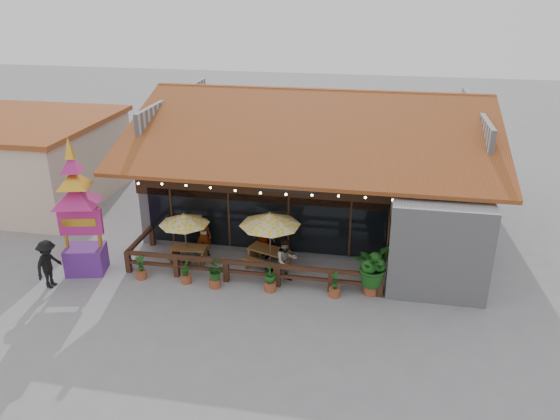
% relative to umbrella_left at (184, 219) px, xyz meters
% --- Properties ---
extents(ground, '(100.00, 100.00, 0.00)m').
position_rel_umbrella_left_xyz_m(ground, '(4.52, -0.71, -1.90)').
color(ground, gray).
rests_on(ground, ground).
extents(restaurant_building, '(15.50, 14.73, 6.09)m').
position_rel_umbrella_left_xyz_m(restaurant_building, '(4.78, 5.90, 0.30)').
color(restaurant_building, '#A8A7AC').
rests_on(restaurant_building, ground).
extents(patio_railing, '(10.00, 2.60, 0.92)m').
position_rel_umbrella_left_xyz_m(patio_railing, '(2.27, -0.98, -1.29)').
color(patio_railing, '#462519').
rests_on(patio_railing, ground).
extents(neighbor_building, '(8.40, 8.40, 4.22)m').
position_rel_umbrella_left_xyz_m(neighbor_building, '(-10.48, 5.29, 0.23)').
color(neighbor_building, beige).
rests_on(neighbor_building, ground).
extents(umbrella_left, '(2.70, 2.70, 2.18)m').
position_rel_umbrella_left_xyz_m(umbrella_left, '(0.00, 0.00, 0.00)').
color(umbrella_left, brown).
rests_on(umbrella_left, ground).
extents(umbrella_right, '(2.94, 2.94, 2.56)m').
position_rel_umbrella_left_xyz_m(umbrella_right, '(3.52, -0.12, 0.33)').
color(umbrella_right, brown).
rests_on(umbrella_right, ground).
extents(picnic_table_left, '(1.52, 1.33, 0.70)m').
position_rel_umbrella_left_xyz_m(picnic_table_left, '(0.10, -0.04, -1.43)').
color(picnic_table_left, brown).
rests_on(picnic_table_left, ground).
extents(picnic_table_right, '(2.00, 1.87, 0.78)m').
position_rel_umbrella_left_xyz_m(picnic_table_right, '(3.37, 0.23, -1.38)').
color(picnic_table_right, brown).
rests_on(picnic_table_right, ground).
extents(thai_sign_tower, '(2.61, 2.61, 5.91)m').
position_rel_umbrella_left_xyz_m(thai_sign_tower, '(-3.60, -1.51, 1.22)').
color(thai_sign_tower, '#602589').
rests_on(thai_sign_tower, ground).
extents(tropical_plant, '(1.72, 1.82, 2.00)m').
position_rel_umbrella_left_xyz_m(tropical_plant, '(7.50, -1.11, -0.76)').
color(tropical_plant, brown).
rests_on(tropical_plant, ground).
extents(diner_a, '(0.67, 0.45, 1.78)m').
position_rel_umbrella_left_xyz_m(diner_a, '(0.52, 0.71, -1.01)').
color(diner_a, '#321D10').
rests_on(diner_a, ground).
extents(diner_b, '(1.10, 1.05, 1.79)m').
position_rel_umbrella_left_xyz_m(diner_b, '(4.26, -0.82, -1.01)').
color(diner_b, '#321D10').
rests_on(diner_b, ground).
extents(diner_c, '(1.08, 0.71, 1.71)m').
position_rel_umbrella_left_xyz_m(diner_c, '(3.05, 0.93, -1.05)').
color(diner_c, '#321D10').
rests_on(diner_c, ground).
extents(pedestrian, '(0.83, 1.29, 1.90)m').
position_rel_umbrella_left_xyz_m(pedestrian, '(-4.36, -2.80, -0.95)').
color(pedestrian, black).
rests_on(pedestrian, ground).
extents(planter_a, '(0.42, 0.40, 0.99)m').
position_rel_umbrella_left_xyz_m(planter_a, '(-1.27, -1.62, -1.49)').
color(planter_a, brown).
rests_on(planter_a, ground).
extents(planter_b, '(0.41, 0.43, 1.00)m').
position_rel_umbrella_left_xyz_m(planter_b, '(0.54, -1.60, -1.45)').
color(planter_b, brown).
rests_on(planter_b, ground).
extents(planter_c, '(0.84, 0.84, 1.05)m').
position_rel_umbrella_left_xyz_m(planter_c, '(1.71, -1.72, -1.31)').
color(planter_c, brown).
rests_on(planter_c, ground).
extents(planter_d, '(0.55, 0.55, 1.09)m').
position_rel_umbrella_left_xyz_m(planter_d, '(3.81, -1.59, -1.38)').
color(planter_d, brown).
rests_on(planter_d, ground).
extents(planter_e, '(0.42, 0.42, 1.04)m').
position_rel_umbrella_left_xyz_m(planter_e, '(6.19, -1.54, -1.47)').
color(planter_e, brown).
rests_on(planter_e, ground).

